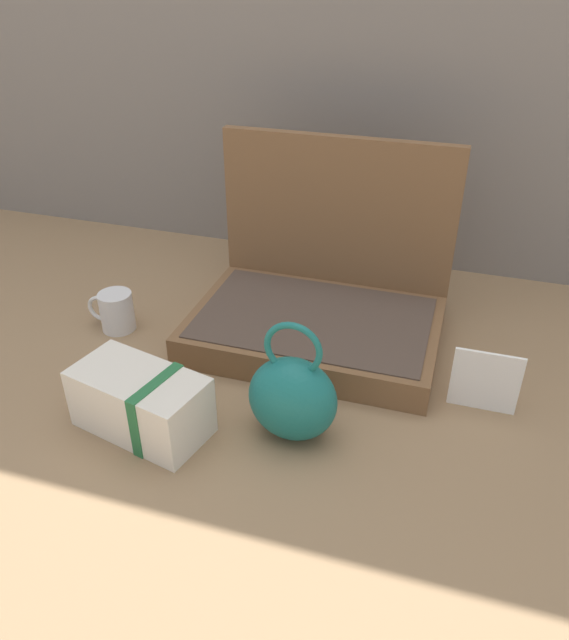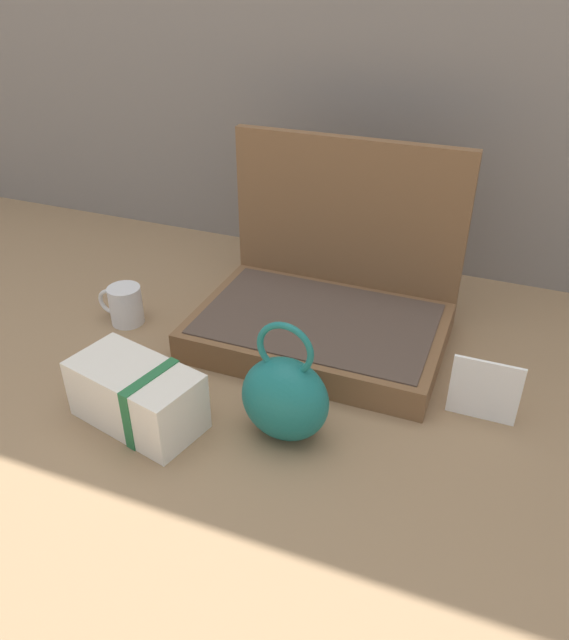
{
  "view_description": "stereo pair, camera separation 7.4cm",
  "coord_description": "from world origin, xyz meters",
  "px_view_note": "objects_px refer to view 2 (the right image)",
  "views": [
    {
      "loc": [
        0.32,
        -0.96,
        0.74
      ],
      "look_at": [
        0.03,
        -0.02,
        0.13
      ],
      "focal_mm": 34.66,
      "sensor_mm": 36.0,
      "label": 1
    },
    {
      "loc": [
        0.39,
        -0.94,
        0.74
      ],
      "look_at": [
        0.03,
        -0.02,
        0.13
      ],
      "focal_mm": 34.66,
      "sensor_mm": 36.0,
      "label": 2
    }
  ],
  "objects_px": {
    "open_suitcase": "(327,300)",
    "teal_pouch_handbag": "(285,397)",
    "cream_toiletry_bag": "(138,396)",
    "coffee_mug": "(125,305)",
    "info_card_left": "(484,391)"
  },
  "relations": [
    {
      "from": "open_suitcase",
      "to": "cream_toiletry_bag",
      "type": "distance_m",
      "value": 0.46
    },
    {
      "from": "teal_pouch_handbag",
      "to": "coffee_mug",
      "type": "height_order",
      "value": "teal_pouch_handbag"
    },
    {
      "from": "open_suitcase",
      "to": "teal_pouch_handbag",
      "type": "relative_size",
      "value": 2.24
    },
    {
      "from": "open_suitcase",
      "to": "info_card_left",
      "type": "relative_size",
      "value": 4.21
    },
    {
      "from": "teal_pouch_handbag",
      "to": "coffee_mug",
      "type": "bearing_deg",
      "value": 155.5
    },
    {
      "from": "coffee_mug",
      "to": "cream_toiletry_bag",
      "type": "bearing_deg",
      "value": -51.91
    },
    {
      "from": "open_suitcase",
      "to": "cream_toiletry_bag",
      "type": "xyz_separation_m",
      "value": [
        -0.21,
        -0.4,
        -0.03
      ]
    },
    {
      "from": "open_suitcase",
      "to": "teal_pouch_handbag",
      "type": "xyz_separation_m",
      "value": [
        0.04,
        -0.34,
        0.0
      ]
    },
    {
      "from": "teal_pouch_handbag",
      "to": "coffee_mug",
      "type": "distance_m",
      "value": 0.52
    },
    {
      "from": "open_suitcase",
      "to": "coffee_mug",
      "type": "xyz_separation_m",
      "value": [
        -0.43,
        -0.13,
        -0.04
      ]
    },
    {
      "from": "info_card_left",
      "to": "coffee_mug",
      "type": "bearing_deg",
      "value": 176.81
    },
    {
      "from": "info_card_left",
      "to": "open_suitcase",
      "type": "bearing_deg",
      "value": 154.26
    },
    {
      "from": "cream_toiletry_bag",
      "to": "coffee_mug",
      "type": "relative_size",
      "value": 2.35
    },
    {
      "from": "open_suitcase",
      "to": "coffee_mug",
      "type": "distance_m",
      "value": 0.45
    },
    {
      "from": "teal_pouch_handbag",
      "to": "coffee_mug",
      "type": "xyz_separation_m",
      "value": [
        -0.47,
        0.21,
        -0.04
      ]
    }
  ]
}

